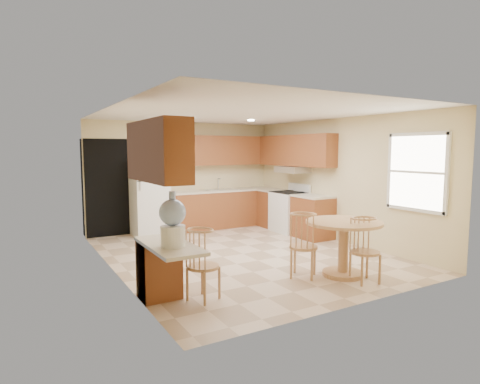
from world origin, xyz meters
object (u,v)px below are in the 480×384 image
dining_table (343,240)px  chair_desk (206,259)px  chair_table_a (307,240)px  chair_table_b (370,245)px  refrigerator (150,198)px  stove (289,211)px  water_crock (173,222)px

dining_table → chair_desk: chair_desk is taller
chair_table_a → chair_table_b: 0.86m
refrigerator → dining_table: 4.53m
chair_table_b → chair_table_a: bearing=-34.0°
dining_table → chair_table_b: 0.47m
stove → refrigerator: bearing=157.0°
refrigerator → chair_table_a: size_ratio=1.76×
dining_table → refrigerator: bearing=110.8°
refrigerator → chair_desk: 4.21m
chair_desk → water_crock: (-0.45, -0.08, 0.51)m
chair_desk → water_crock: size_ratio=1.42×
chair_table_a → chair_table_b: bearing=1.8°
chair_table_b → stove: bearing=-97.4°
stove → water_crock: 4.98m
chair_table_a → water_crock: bearing=-127.6°
refrigerator → chair_table_b: size_ratio=1.83×
stove → dining_table: 3.26m
dining_table → stove: bearing=67.0°
stove → chair_table_a: stove is taller
refrigerator → water_crock: (-1.05, -4.23, 0.22)m
refrigerator → water_crock: size_ratio=2.63×
chair_table_a → water_crock: size_ratio=1.50×
chair_table_a → dining_table: bearing=31.6°
dining_table → chair_table_a: size_ratio=1.18×
dining_table → chair_desk: (-2.20, 0.07, 0.01)m
chair_table_b → chair_desk: bearing=-1.3°
dining_table → chair_table_a: chair_table_a is taller
dining_table → water_crock: bearing=-179.8°
chair_table_a → chair_table_b: chair_table_a is taller
stove → chair_table_a: size_ratio=1.15×
refrigerator → stove: 3.14m
refrigerator → chair_table_b: (1.65, -4.69, -0.28)m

